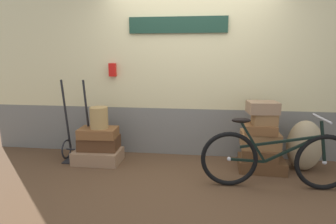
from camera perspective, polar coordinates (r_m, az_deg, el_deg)
ground at (r=3.84m, az=3.75°, el=-12.92°), size 8.50×5.20×0.06m
station_building at (r=4.35m, az=4.83°, el=7.93°), size 6.50×0.74×2.57m
suitcase_0 at (r=4.31m, az=-13.99°, el=-8.68°), size 0.68×0.45×0.19m
suitcase_1 at (r=4.30m, az=-13.77°, el=-6.09°), size 0.58×0.39×0.19m
suitcase_2 at (r=4.23m, az=-13.97°, el=-4.07°), size 0.56×0.38×0.14m
suitcase_3 at (r=4.15m, az=18.36°, el=-9.96°), size 0.63×0.49×0.16m
suitcase_4 at (r=4.05m, az=18.00°, el=-8.06°), size 0.50×0.41×0.16m
suitcase_5 at (r=4.05m, az=18.16°, el=-5.34°), size 0.51×0.38×0.21m
suitcase_6 at (r=3.95m, az=18.25°, el=-3.27°), size 0.44×0.33×0.12m
suitcase_7 at (r=3.93m, az=18.98°, el=-1.36°), size 0.32×0.25×0.15m
suitcase_8 at (r=3.91m, az=18.65°, el=0.88°), size 0.41×0.33×0.15m
wicker_basket at (r=4.16m, az=-13.83°, el=-1.14°), size 0.26×0.26×0.31m
luggage_trolley at (r=4.45m, az=-17.85°, el=-5.81°), size 0.41×0.37×1.21m
burlap_sack at (r=4.27m, az=25.95°, el=-6.13°), size 0.46×0.39×0.69m
bicycle at (r=3.57m, az=21.00°, el=-8.88°), size 1.76×0.46×0.87m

